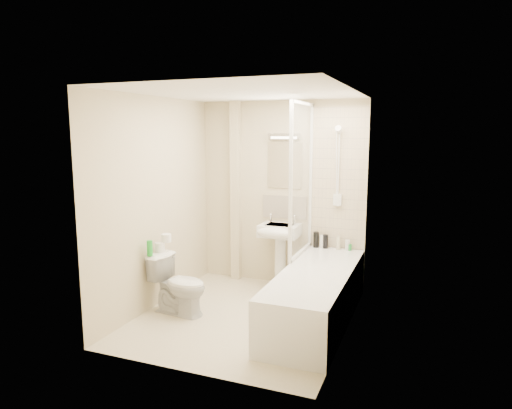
% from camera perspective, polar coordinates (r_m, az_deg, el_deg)
% --- Properties ---
extents(floor, '(2.50, 2.50, 0.00)m').
position_cam_1_polar(floor, '(5.15, -1.40, -13.83)').
color(floor, beige).
rests_on(floor, ground).
extents(wall_back, '(2.20, 0.02, 2.40)m').
position_cam_1_polar(wall_back, '(5.97, 3.17, 1.33)').
color(wall_back, beige).
rests_on(wall_back, ground).
extents(wall_left, '(0.02, 2.50, 2.40)m').
position_cam_1_polar(wall_left, '(5.33, -12.44, 0.17)').
color(wall_left, beige).
rests_on(wall_left, ground).
extents(wall_right, '(0.02, 2.50, 2.40)m').
position_cam_1_polar(wall_right, '(4.51, 11.56, -1.40)').
color(wall_right, beige).
rests_on(wall_right, ground).
extents(ceiling, '(2.20, 2.50, 0.02)m').
position_cam_1_polar(ceiling, '(4.76, -1.52, 13.83)').
color(ceiling, white).
rests_on(ceiling, wall_back).
extents(tile_back, '(0.70, 0.01, 1.75)m').
position_cam_1_polar(tile_back, '(5.75, 10.29, 3.15)').
color(tile_back, beige).
rests_on(tile_back, wall_back).
extents(tile_right, '(0.01, 2.10, 1.75)m').
position_cam_1_polar(tile_right, '(4.65, 11.87, 1.71)').
color(tile_right, beige).
rests_on(tile_right, wall_right).
extents(pipe_boxing, '(0.12, 0.12, 2.40)m').
position_cam_1_polar(pipe_boxing, '(6.14, -2.52, 1.54)').
color(pipe_boxing, beige).
rests_on(pipe_boxing, ground).
extents(splashback, '(0.60, 0.02, 0.30)m').
position_cam_1_polar(splashback, '(5.97, 3.58, -0.32)').
color(splashback, beige).
rests_on(splashback, wall_back).
extents(mirror, '(0.46, 0.01, 0.60)m').
position_cam_1_polar(mirror, '(5.91, 3.63, 4.94)').
color(mirror, white).
rests_on(mirror, wall_back).
extents(strip_light, '(0.42, 0.07, 0.07)m').
position_cam_1_polar(strip_light, '(5.87, 3.59, 8.53)').
color(strip_light, silver).
rests_on(strip_light, wall_back).
extents(bathtub, '(0.70, 2.10, 0.55)m').
position_cam_1_polar(bathtub, '(4.98, 7.52, -11.15)').
color(bathtub, white).
rests_on(bathtub, ground).
extents(shower_screen, '(0.04, 0.92, 1.80)m').
position_cam_1_polar(shower_screen, '(5.40, 5.74, 3.13)').
color(shower_screen, white).
rests_on(shower_screen, bathtub).
extents(shower_fixture, '(0.10, 0.16, 0.99)m').
position_cam_1_polar(shower_fixture, '(5.69, 10.22, 4.31)').
color(shower_fixture, white).
rests_on(shower_fixture, wall_back).
extents(pedestal_sink, '(0.49, 0.46, 0.95)m').
position_cam_1_polar(pedestal_sink, '(5.83, 2.87, -4.18)').
color(pedestal_sink, white).
rests_on(pedestal_sink, ground).
extents(bottle_black_a, '(0.07, 0.07, 0.20)m').
position_cam_1_polar(bottle_black_a, '(5.85, 7.52, -4.38)').
color(bottle_black_a, black).
rests_on(bottle_black_a, bathtub).
extents(bottle_white_a, '(0.05, 0.05, 0.16)m').
position_cam_1_polar(bottle_white_a, '(5.84, 8.22, -4.60)').
color(bottle_white_a, white).
rests_on(bottle_white_a, bathtub).
extents(bottle_black_b, '(0.06, 0.06, 0.17)m').
position_cam_1_polar(bottle_black_b, '(5.83, 8.67, -4.59)').
color(bottle_black_b, black).
rests_on(bottle_black_b, bathtub).
extents(bottle_cream, '(0.05, 0.05, 0.17)m').
position_cam_1_polar(bottle_cream, '(5.80, 10.26, -4.72)').
color(bottle_cream, beige).
rests_on(bottle_cream, bathtub).
extents(bottle_white_b, '(0.06, 0.06, 0.13)m').
position_cam_1_polar(bottle_white_b, '(5.78, 11.39, -5.00)').
color(bottle_white_b, silver).
rests_on(bottle_white_b, bathtub).
extents(bottle_green, '(0.06, 0.06, 0.08)m').
position_cam_1_polar(bottle_green, '(5.79, 11.59, -5.26)').
color(bottle_green, green).
rests_on(bottle_green, bathtub).
extents(toilet, '(0.53, 0.74, 0.66)m').
position_cam_1_polar(toilet, '(5.20, -9.57, -9.83)').
color(toilet, white).
rests_on(toilet, ground).
extents(toilet_roll_lower, '(0.11, 0.11, 0.11)m').
position_cam_1_polar(toilet_roll_lower, '(5.27, -11.92, -5.26)').
color(toilet_roll_lower, white).
rests_on(toilet_roll_lower, toilet).
extents(toilet_roll_upper, '(0.11, 0.11, 0.09)m').
position_cam_1_polar(toilet_roll_upper, '(5.26, -11.15, -4.13)').
color(toilet_roll_upper, white).
rests_on(toilet_roll_upper, toilet_roll_lower).
extents(green_bottle, '(0.06, 0.06, 0.17)m').
position_cam_1_polar(green_bottle, '(5.15, -13.14, -5.33)').
color(green_bottle, green).
rests_on(green_bottle, toilet).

